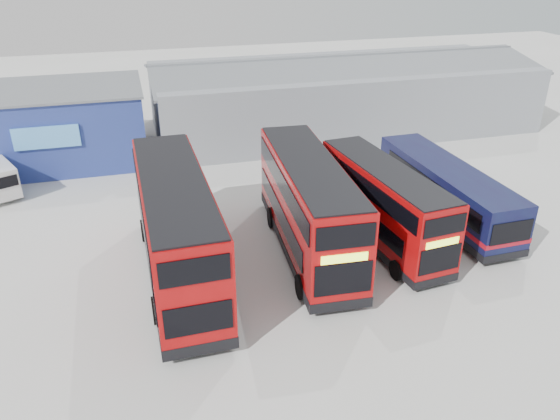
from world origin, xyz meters
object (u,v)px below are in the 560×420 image
object	(u,v)px
single_decker_blue	(445,192)
double_decker_left	(177,231)
double_decker_centre	(308,208)
office_block	(54,125)
double_decker_right	(383,206)
maintenance_shed	(341,95)

from	to	relation	value
single_decker_blue	double_decker_left	bearing A→B (deg)	7.86
double_decker_centre	single_decker_blue	bearing A→B (deg)	14.13
office_block	double_decker_right	world-z (taller)	office_block
double_decker_centre	double_decker_right	distance (m)	3.92
office_block	double_decker_left	xyz separation A→B (m)	(6.61, -17.55, -0.09)
office_block	maintenance_shed	bearing A→B (deg)	5.21
double_decker_right	single_decker_blue	bearing A→B (deg)	14.66
single_decker_blue	maintenance_shed	bearing A→B (deg)	-92.80
office_block	maintenance_shed	world-z (taller)	maintenance_shed
single_decker_blue	double_decker_right	bearing A→B (deg)	18.96
double_decker_centre	double_decker_right	world-z (taller)	double_decker_centre
maintenance_shed	single_decker_blue	world-z (taller)	maintenance_shed
double_decker_left	double_decker_centre	world-z (taller)	double_decker_left
double_decker_left	double_decker_centre	xyz separation A→B (m)	(6.40, 0.84, -0.12)
double_decker_left	double_decker_right	world-z (taller)	double_decker_left
maintenance_shed	double_decker_centre	distance (m)	20.77
office_block	double_decker_centre	distance (m)	21.19
double_decker_centre	single_decker_blue	distance (m)	8.69
double_decker_right	office_block	bearing A→B (deg)	129.59
maintenance_shed	double_decker_left	bearing A→B (deg)	-128.19
office_block	single_decker_blue	distance (m)	26.36
double_decker_centre	office_block	bearing A→B (deg)	131.79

